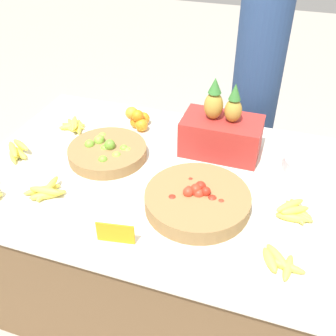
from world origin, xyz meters
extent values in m
plane|color=#ADA599|center=(0.00, 0.00, 0.00)|extent=(12.00, 12.00, 0.00)
cube|color=brown|center=(0.00, 0.00, 0.37)|extent=(1.73, 1.12, 0.74)
cube|color=silver|center=(0.00, 0.00, 0.75)|extent=(1.80, 1.17, 0.01)
cylinder|color=olive|center=(-0.33, 0.06, 0.78)|extent=(0.38, 0.38, 0.06)
sphere|color=#7AB238|center=(-0.31, 0.07, 0.78)|extent=(0.05, 0.05, 0.05)
sphere|color=#7AB238|center=(-0.34, 0.05, 0.80)|extent=(0.05, 0.05, 0.05)
sphere|color=#7AB238|center=(-0.38, 0.09, 0.82)|extent=(0.04, 0.04, 0.04)
sphere|color=#7AB238|center=(-0.22, -0.01, 0.78)|extent=(0.05, 0.05, 0.05)
sphere|color=#89BC42|center=(-0.40, 0.15, 0.80)|extent=(0.04, 0.04, 0.04)
sphere|color=#7AB238|center=(-0.42, 0.05, 0.81)|extent=(0.05, 0.05, 0.05)
sphere|color=#89BC42|center=(-0.33, 0.10, 0.79)|extent=(0.04, 0.04, 0.04)
sphere|color=#7AB238|center=(-0.30, -0.04, 0.81)|extent=(0.04, 0.04, 0.04)
sphere|color=#89BC42|center=(-0.39, 0.09, 0.82)|extent=(0.05, 0.05, 0.05)
sphere|color=#89BC42|center=(-0.26, 0.02, 0.80)|extent=(0.05, 0.05, 0.05)
sphere|color=#6BA333|center=(-0.33, 0.12, 0.78)|extent=(0.04, 0.04, 0.04)
sphere|color=#89BC42|center=(-0.30, 0.03, 0.78)|extent=(0.05, 0.05, 0.05)
sphere|color=#6BA333|center=(-0.31, 0.06, 0.83)|extent=(0.05, 0.05, 0.05)
sphere|color=#89BC42|center=(-0.23, 0.08, 0.79)|extent=(0.04, 0.04, 0.04)
sphere|color=#7AB238|center=(-0.25, 0.08, 0.80)|extent=(0.04, 0.04, 0.04)
cylinder|color=olive|center=(0.18, -0.15, 0.79)|extent=(0.44, 0.44, 0.07)
sphere|color=red|center=(0.17, -0.15, 0.82)|extent=(0.05, 0.05, 0.05)
sphere|color=red|center=(0.09, -0.20, 0.80)|extent=(0.05, 0.05, 0.05)
sphere|color=red|center=(0.12, -0.07, 0.80)|extent=(0.04, 0.04, 0.04)
sphere|color=red|center=(0.21, -0.14, 0.83)|extent=(0.04, 0.04, 0.04)
sphere|color=red|center=(0.17, -0.14, 0.83)|extent=(0.05, 0.05, 0.05)
sphere|color=red|center=(0.13, -0.12, 0.80)|extent=(0.04, 0.04, 0.04)
sphere|color=red|center=(0.18, -0.16, 0.80)|extent=(0.05, 0.05, 0.05)
sphere|color=red|center=(0.28, -0.16, 0.80)|extent=(0.04, 0.04, 0.04)
sphere|color=red|center=(0.14, -0.17, 0.83)|extent=(0.04, 0.04, 0.04)
sphere|color=red|center=(0.18, -0.11, 0.83)|extent=(0.05, 0.05, 0.05)
sphere|color=red|center=(0.10, -0.26, 0.78)|extent=(0.04, 0.04, 0.04)
sphere|color=red|center=(0.18, -0.15, 0.82)|extent=(0.05, 0.05, 0.05)
sphere|color=red|center=(0.24, -0.16, 0.81)|extent=(0.05, 0.05, 0.05)
sphere|color=orange|center=(-0.26, 0.34, 0.79)|extent=(0.07, 0.07, 0.07)
sphere|color=orange|center=(-0.28, 0.41, 0.79)|extent=(0.07, 0.07, 0.07)
sphere|color=orange|center=(-0.31, 0.37, 0.79)|extent=(0.07, 0.07, 0.07)
sphere|color=orange|center=(-0.33, 0.36, 0.84)|extent=(0.07, 0.07, 0.07)
sphere|color=orange|center=(-0.29, 0.35, 0.83)|extent=(0.07, 0.07, 0.07)
cylinder|color=#B7B7BF|center=(0.63, 0.28, 0.78)|extent=(0.29, 0.29, 0.06)
cube|color=orange|center=(-0.06, -0.44, 0.80)|extent=(0.14, 0.03, 0.09)
cube|color=#B22D28|center=(0.18, 0.28, 0.84)|extent=(0.38, 0.22, 0.18)
ellipsoid|color=#B28E38|center=(0.13, 0.28, 1.00)|extent=(0.09, 0.09, 0.13)
cone|color=#387A33|center=(0.13, 0.28, 1.10)|extent=(0.06, 0.06, 0.07)
ellipsoid|color=#B28E38|center=(0.23, 0.28, 0.99)|extent=(0.08, 0.08, 0.11)
cone|color=#387A33|center=(0.23, 0.28, 1.09)|extent=(0.06, 0.06, 0.08)
ellipsoid|color=#EFDB4C|center=(-0.63, 0.25, 0.77)|extent=(0.13, 0.13, 0.03)
ellipsoid|color=#EFDB4C|center=(-0.64, 0.22, 0.77)|extent=(0.13, 0.08, 0.03)
ellipsoid|color=#EFDB4C|center=(-0.63, 0.24, 0.77)|extent=(0.14, 0.10, 0.03)
ellipsoid|color=#EFDB4C|center=(-0.62, 0.24, 0.77)|extent=(0.13, 0.03, 0.03)
ellipsoid|color=#EFDB4C|center=(-0.59, 0.25, 0.77)|extent=(0.10, 0.15, 0.03)
ellipsoid|color=#EFDB4C|center=(-0.61, 0.23, 0.79)|extent=(0.09, 0.15, 0.03)
ellipsoid|color=#EFDB4C|center=(-0.61, 0.24, 0.79)|extent=(0.08, 0.11, 0.03)
ellipsoid|color=#EFDB4C|center=(0.58, -0.08, 0.77)|extent=(0.12, 0.07, 0.03)
ellipsoid|color=#EFDB4C|center=(0.56, -0.05, 0.77)|extent=(0.06, 0.12, 0.03)
ellipsoid|color=#EFDB4C|center=(0.56, -0.11, 0.77)|extent=(0.13, 0.04, 0.03)
ellipsoid|color=#EFDB4C|center=(0.57, -0.07, 0.77)|extent=(0.10, 0.14, 0.03)
ellipsoid|color=#EFDB4C|center=(0.58, -0.09, 0.77)|extent=(0.14, 0.06, 0.03)
ellipsoid|color=#EFDB4C|center=(0.57, -0.09, 0.79)|extent=(0.12, 0.09, 0.03)
ellipsoid|color=#EFDB4C|center=(0.54, -0.07, 0.80)|extent=(0.12, 0.12, 0.03)
ellipsoid|color=#EFDB4C|center=(-0.74, -0.08, 0.77)|extent=(0.12, 0.08, 0.03)
ellipsoid|color=#EFDB4C|center=(-0.76, -0.11, 0.77)|extent=(0.11, 0.11, 0.03)
ellipsoid|color=#EFDB4C|center=(-0.76, -0.06, 0.77)|extent=(0.08, 0.15, 0.03)
ellipsoid|color=#EFDB4C|center=(-0.77, -0.08, 0.80)|extent=(0.13, 0.12, 0.03)
ellipsoid|color=#EFDB4C|center=(-0.76, -0.04, 0.79)|extent=(0.13, 0.08, 0.03)
ellipsoid|color=#EFDB4C|center=(-0.48, -0.28, 0.77)|extent=(0.14, 0.12, 0.03)
ellipsoid|color=#EFDB4C|center=(-0.46, -0.29, 0.77)|extent=(0.04, 0.13, 0.03)
ellipsoid|color=#EFDB4C|center=(-0.44, -0.30, 0.77)|extent=(0.14, 0.12, 0.03)
ellipsoid|color=#EFDB4C|center=(-0.45, -0.30, 0.79)|extent=(0.15, 0.04, 0.03)
ellipsoid|color=#EFDB4C|center=(-0.45, -0.26, 0.79)|extent=(0.04, 0.12, 0.03)
ellipsoid|color=#EFDB4C|center=(0.50, -0.36, 0.77)|extent=(0.08, 0.12, 0.03)
ellipsoid|color=#EFDB4C|center=(0.53, -0.34, 0.77)|extent=(0.11, 0.12, 0.04)
ellipsoid|color=#EFDB4C|center=(0.55, -0.37, 0.77)|extent=(0.14, 0.05, 0.03)
ellipsoid|color=#EFDB4C|center=(0.57, -0.37, 0.77)|extent=(0.04, 0.12, 0.03)
cylinder|color=navy|center=(0.26, 0.90, 0.72)|extent=(0.29, 0.29, 1.44)
camera|label=1|loc=(0.45, -1.34, 1.86)|focal=42.00mm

